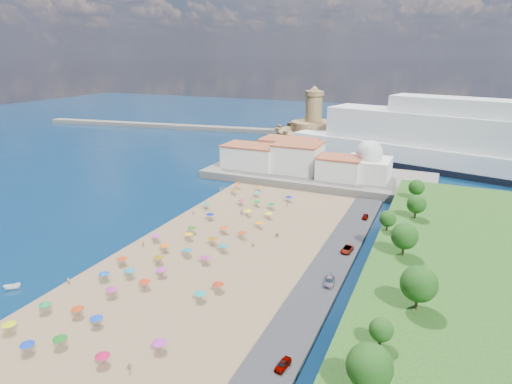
% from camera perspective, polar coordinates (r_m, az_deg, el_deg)
% --- Properties ---
extents(ground, '(700.00, 700.00, 0.00)m').
position_cam_1_polar(ground, '(115.83, -6.92, -7.03)').
color(ground, '#071938').
rests_on(ground, ground).
extents(terrace, '(90.00, 36.00, 3.00)m').
position_cam_1_polar(terrace, '(175.08, 8.23, 2.18)').
color(terrace, '#59544C').
rests_on(terrace, ground).
extents(jetty, '(18.00, 70.00, 2.40)m').
position_cam_1_polar(jetty, '(213.87, 5.18, 5.11)').
color(jetty, '#59544C').
rests_on(jetty, ground).
extents(breakwater, '(199.03, 34.77, 2.60)m').
position_cam_1_polar(breakwater, '(297.12, -10.17, 8.57)').
color(breakwater, '#59544C').
rests_on(breakwater, ground).
extents(waterfront_buildings, '(57.00, 29.00, 11.00)m').
position_cam_1_polar(waterfront_buildings, '(177.89, 4.34, 4.69)').
color(waterfront_buildings, silver).
rests_on(waterfront_buildings, terrace).
extents(domed_building, '(16.00, 16.00, 15.00)m').
position_cam_1_polar(domed_building, '(167.18, 14.76, 3.66)').
color(domed_building, silver).
rests_on(domed_building, terrace).
extents(fortress, '(40.00, 40.00, 32.40)m').
position_cam_1_polar(fortress, '(240.82, 7.58, 7.82)').
color(fortress, olive).
rests_on(fortress, ground).
extents(cruise_ship, '(174.55, 66.77, 37.94)m').
position_cam_1_polar(cruise_ship, '(201.12, 28.37, 5.11)').
color(cruise_ship, black).
rests_on(cruise_ship, ground).
extents(beach_parasols, '(31.08, 116.37, 2.20)m').
position_cam_1_polar(beach_parasols, '(108.41, -10.32, -7.78)').
color(beach_parasols, gray).
rests_on(beach_parasols, beach).
extents(beachgoers, '(35.28, 97.18, 1.81)m').
position_cam_1_polar(beachgoers, '(120.46, -6.71, -5.43)').
color(beachgoers, tan).
rests_on(beachgoers, beach).
extents(parked_cars, '(2.71, 75.10, 1.44)m').
position_cam_1_polar(parked_cars, '(104.23, 10.98, -9.40)').
color(parked_cars, gray).
rests_on(parked_cars, promenade).
extents(hillside_trees, '(14.88, 108.10, 8.18)m').
position_cam_1_polar(hillside_trees, '(87.92, 18.55, -8.98)').
color(hillside_trees, '#382314').
rests_on(hillside_trees, hillside).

